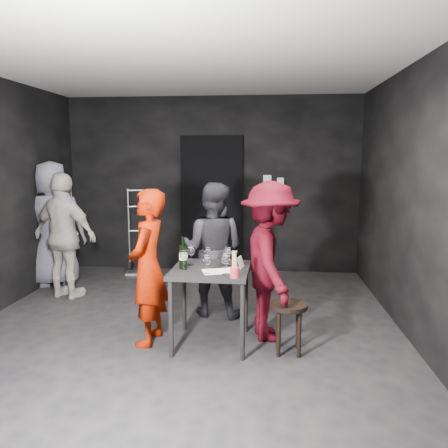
# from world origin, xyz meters

# --- Properties ---
(floor) EXTENTS (4.50, 5.00, 0.02)m
(floor) POSITION_xyz_m (0.00, 0.00, 0.00)
(floor) COLOR black
(floor) RESTS_ON ground
(ceiling) EXTENTS (4.50, 5.00, 0.02)m
(ceiling) POSITION_xyz_m (0.00, 0.00, 2.70)
(ceiling) COLOR silver
(ceiling) RESTS_ON ground
(wall_back) EXTENTS (4.50, 0.04, 2.70)m
(wall_back) POSITION_xyz_m (0.00, 2.50, 1.35)
(wall_back) COLOR black
(wall_back) RESTS_ON ground
(wall_front) EXTENTS (4.50, 0.04, 2.70)m
(wall_front) POSITION_xyz_m (0.00, -2.50, 1.35)
(wall_front) COLOR black
(wall_front) RESTS_ON ground
(wall_right) EXTENTS (0.04, 5.00, 2.70)m
(wall_right) POSITION_xyz_m (2.25, 0.00, 1.35)
(wall_right) COLOR black
(wall_right) RESTS_ON ground
(doorway) EXTENTS (0.95, 0.10, 2.10)m
(doorway) POSITION_xyz_m (0.00, 2.44, 1.05)
(doorway) COLOR black
(doorway) RESTS_ON ground
(wallbox_upper) EXTENTS (0.12, 0.06, 0.12)m
(wallbox_upper) POSITION_xyz_m (0.85, 2.45, 1.45)
(wallbox_upper) COLOR #B7B7B2
(wallbox_upper) RESTS_ON wall_back
(wallbox_lower) EXTENTS (0.10, 0.06, 0.14)m
(wallbox_lower) POSITION_xyz_m (1.05, 2.45, 1.40)
(wallbox_lower) COLOR #B7B7B2
(wallbox_lower) RESTS_ON wall_back
(hand_truck) EXTENTS (0.43, 0.36, 1.30)m
(hand_truck) POSITION_xyz_m (-1.09, 2.24, 0.23)
(hand_truck) COLOR #B2B2B7
(hand_truck) RESTS_ON floor
(tasting_table) EXTENTS (0.72, 0.72, 0.75)m
(tasting_table) POSITION_xyz_m (0.32, -0.27, 0.65)
(tasting_table) COLOR black
(tasting_table) RESTS_ON floor
(stool) EXTENTS (0.34, 0.34, 0.47)m
(stool) POSITION_xyz_m (1.05, -0.41, 0.37)
(stool) COLOR black
(stool) RESTS_ON floor
(server_red) EXTENTS (0.39, 0.56, 1.49)m
(server_red) POSITION_xyz_m (-0.28, -0.29, 0.74)
(server_red) COLOR #9D1700
(server_red) RESTS_ON floor
(woman_black) EXTENTS (0.79, 0.52, 1.52)m
(woman_black) POSITION_xyz_m (0.24, 0.54, 0.76)
(woman_black) COLOR #27262B
(woman_black) RESTS_ON floor
(man_maroon) EXTENTS (0.68, 1.12, 1.62)m
(man_maroon) POSITION_xyz_m (0.88, -0.07, 0.81)
(man_maroon) COLOR #41040D
(man_maroon) RESTS_ON floor
(bystander_cream) EXTENTS (1.09, 0.76, 1.69)m
(bystander_cream) POSITION_xyz_m (-1.69, 0.95, 0.85)
(bystander_cream) COLOR beige
(bystander_cream) RESTS_ON floor
(bystander_grey) EXTENTS (1.11, 0.85, 2.01)m
(bystander_grey) POSITION_xyz_m (-2.09, 1.47, 1.00)
(bystander_grey) COLOR slate
(bystander_grey) RESTS_ON floor
(tasting_mat) EXTENTS (0.34, 0.27, 0.00)m
(tasting_mat) POSITION_xyz_m (0.41, -0.39, 0.75)
(tasting_mat) COLOR white
(tasting_mat) RESTS_ON tasting_table
(wine_glass_a) EXTENTS (0.10, 0.10, 0.21)m
(wine_glass_a) POSITION_xyz_m (0.08, -0.35, 0.85)
(wine_glass_a) COLOR white
(wine_glass_a) RESTS_ON tasting_table
(wine_glass_b) EXTENTS (0.10, 0.10, 0.22)m
(wine_glass_b) POSITION_xyz_m (0.12, -0.18, 0.86)
(wine_glass_b) COLOR white
(wine_glass_b) RESTS_ON tasting_table
(wine_glass_c) EXTENTS (0.08, 0.08, 0.18)m
(wine_glass_c) POSITION_xyz_m (0.27, -0.11, 0.84)
(wine_glass_c) COLOR white
(wine_glass_c) RESTS_ON tasting_table
(wine_glass_d) EXTENTS (0.08, 0.08, 0.19)m
(wine_glass_d) POSITION_xyz_m (0.31, -0.49, 0.84)
(wine_glass_d) COLOR white
(wine_glass_d) RESTS_ON tasting_table
(wine_glass_e) EXTENTS (0.11, 0.11, 0.22)m
(wine_glass_e) POSITION_xyz_m (0.48, -0.49, 0.86)
(wine_glass_e) COLOR white
(wine_glass_e) RESTS_ON tasting_table
(wine_glass_f) EXTENTS (0.08, 0.08, 0.20)m
(wine_glass_f) POSITION_xyz_m (0.47, -0.18, 0.85)
(wine_glass_f) COLOR white
(wine_glass_f) RESTS_ON tasting_table
(wine_bottle) EXTENTS (0.07, 0.07, 0.31)m
(wine_bottle) POSITION_xyz_m (0.06, -0.31, 0.87)
(wine_bottle) COLOR black
(wine_bottle) RESTS_ON tasting_table
(breadstick_cup) EXTENTS (0.08, 0.08, 0.25)m
(breadstick_cup) POSITION_xyz_m (0.57, -0.58, 0.86)
(breadstick_cup) COLOR red
(breadstick_cup) RESTS_ON tasting_table
(reserved_card) EXTENTS (0.11, 0.16, 0.11)m
(reserved_card) POSITION_xyz_m (0.56, -0.24, 0.80)
(reserved_card) COLOR white
(reserved_card) RESTS_ON tasting_table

